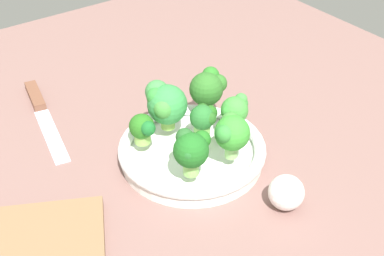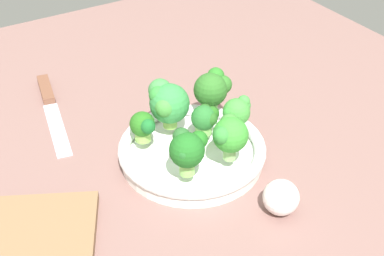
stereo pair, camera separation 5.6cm
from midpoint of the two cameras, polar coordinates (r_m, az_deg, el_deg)
name	(u,v)px [view 1 (the left image)]	position (r cm, az deg, el deg)	size (l,w,h in cm)	color
ground_plane	(172,162)	(93.14, -3.80, -3.62)	(130.00, 130.00, 2.50)	#7F5C56
bowl	(192,151)	(90.38, -1.77, -2.48)	(24.38, 24.38, 3.54)	white
broccoli_floret_0	(235,110)	(90.41, 2.74, 1.82)	(5.43, 4.60, 6.18)	#75B85E
broccoli_floret_1	(143,128)	(88.24, -6.95, -0.05)	(4.15, 5.05, 5.18)	#88BD52
broccoli_floret_2	(165,103)	(90.47, -4.64, 2.56)	(6.92, 7.78, 7.99)	#83B44C
broccoli_floret_3	(191,149)	(80.79, -2.06, -2.28)	(6.28, 5.85, 7.11)	#98DA6A
broccoli_floret_4	(204,117)	(90.13, -0.51, 1.08)	(4.84, 4.47, 5.12)	#86CB61
broccoli_floret_5	(208,88)	(94.81, 0.00, 4.15)	(6.97, 5.91, 7.63)	#82C16A
broccoli_floret_6	(231,133)	(83.73, 2.14, -0.53)	(6.08, 5.76, 7.31)	#93C772
knife	(41,109)	(107.44, -16.92, 1.87)	(7.51, 26.56, 1.50)	silver
cutting_board	(28,249)	(80.20, -18.68, -11.91)	(20.68, 16.49, 1.60)	olive
garlic_bulb	(286,192)	(82.08, 7.86, -6.72)	(5.43, 5.43, 5.43)	silver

